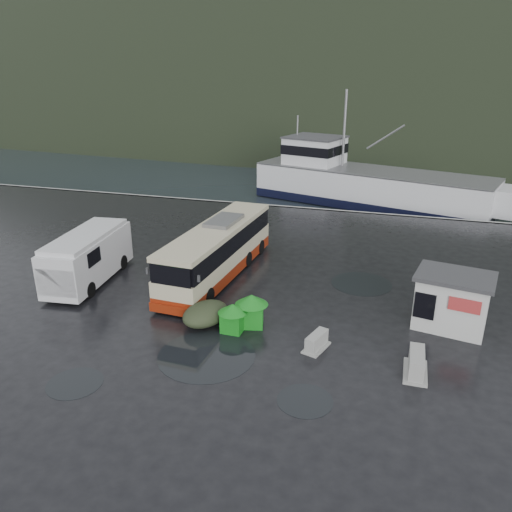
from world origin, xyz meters
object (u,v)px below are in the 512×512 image
(coach_bus, at_px, (219,275))
(white_van, at_px, (91,281))
(waste_bin_right, at_px, (252,325))
(jersey_barrier_a, at_px, (415,373))
(waste_bin_left, at_px, (233,331))
(dome_tent, at_px, (206,323))
(ticket_kiosk, at_px, (448,326))
(fishing_trawler, at_px, (370,190))
(jersey_barrier_b, at_px, (316,349))

(coach_bus, xyz_separation_m, white_van, (-6.52, -2.75, 0.00))
(waste_bin_right, relative_size, jersey_barrier_a, 0.86)
(white_van, bearing_deg, waste_bin_right, -18.96)
(waste_bin_left, relative_size, waste_bin_right, 0.87)
(dome_tent, relative_size, ticket_kiosk, 0.75)
(jersey_barrier_a, bearing_deg, coach_bus, 146.93)
(coach_bus, relative_size, dome_tent, 4.47)
(white_van, relative_size, dome_tent, 2.69)
(waste_bin_left, bearing_deg, jersey_barrier_a, -8.33)
(white_van, xyz_separation_m, ticket_kiosk, (18.69, 0.10, 0.00))
(fishing_trawler, bearing_deg, waste_bin_right, -79.38)
(fishing_trawler, bearing_deg, jersey_barrier_b, -72.98)
(waste_bin_left, relative_size, ticket_kiosk, 0.40)
(waste_bin_right, distance_m, jersey_barrier_a, 7.45)
(white_van, height_order, jersey_barrier_b, white_van)
(white_van, height_order, dome_tent, white_van)
(coach_bus, height_order, dome_tent, coach_bus)
(waste_bin_left, height_order, waste_bin_right, waste_bin_right)
(white_van, bearing_deg, jersey_barrier_b, -20.84)
(waste_bin_right, bearing_deg, white_van, 167.02)
(waste_bin_left, relative_size, fishing_trawler, 0.05)
(waste_bin_right, bearing_deg, fishing_trawler, 83.67)
(ticket_kiosk, height_order, jersey_barrier_a, ticket_kiosk)
(coach_bus, bearing_deg, white_van, -153.61)
(white_van, height_order, jersey_barrier_a, white_van)
(waste_bin_right, relative_size, dome_tent, 0.62)
(waste_bin_left, xyz_separation_m, ticket_kiosk, (9.32, 3.17, 0.00))
(waste_bin_left, xyz_separation_m, jersey_barrier_a, (7.85, -1.15, 0.00))
(dome_tent, distance_m, jersey_barrier_b, 5.35)
(ticket_kiosk, bearing_deg, dome_tent, -153.75)
(jersey_barrier_a, relative_size, fishing_trawler, 0.07)
(ticket_kiosk, xyz_separation_m, fishing_trawler, (-5.50, 26.22, 0.00))
(waste_bin_left, distance_m, jersey_barrier_a, 7.93)
(white_van, relative_size, jersey_barrier_b, 4.71)
(waste_bin_left, xyz_separation_m, dome_tent, (-1.44, 0.32, 0.00))
(coach_bus, bearing_deg, jersey_barrier_a, -29.55)
(white_van, height_order, ticket_kiosk, white_van)
(ticket_kiosk, xyz_separation_m, jersey_barrier_a, (-1.47, -4.32, 0.00))
(dome_tent, bearing_deg, white_van, 160.89)
(jersey_barrier_b, bearing_deg, white_van, 165.13)
(waste_bin_right, relative_size, fishing_trawler, 0.06)
(coach_bus, xyz_separation_m, waste_bin_right, (3.49, -5.06, 0.00))
(waste_bin_right, height_order, jersey_barrier_a, waste_bin_right)
(waste_bin_left, distance_m, waste_bin_right, 1.00)
(dome_tent, height_order, ticket_kiosk, ticket_kiosk)
(waste_bin_right, height_order, dome_tent, waste_bin_right)
(fishing_trawler, bearing_deg, ticket_kiosk, -61.21)
(waste_bin_right, bearing_deg, jersey_barrier_b, -20.51)
(coach_bus, distance_m, waste_bin_left, 6.48)
(waste_bin_right, xyz_separation_m, dome_tent, (-2.08, -0.44, 0.00))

